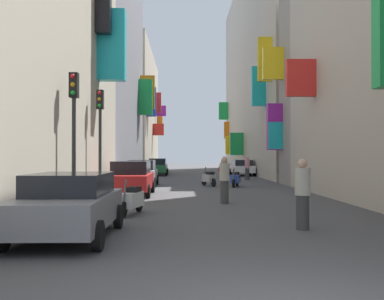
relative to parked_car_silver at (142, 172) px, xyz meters
name	(u,v)px	position (x,y,z in m)	size (l,w,h in m)	color
ground_plane	(200,179)	(3.79, 8.10, -0.80)	(140.00, 140.00, 0.00)	#424244
building_left_mid_a	(92,54)	(-4.21, 5.68, 8.42)	(7.25, 16.25, 18.44)	gray
building_left_mid_c	(128,112)	(-4.20, 27.02, 6.25)	(7.36, 22.15, 14.10)	#BCB29E
building_right_mid_a	(331,88)	(11.73, 0.73, 5.22)	(7.29, 3.10, 12.09)	gray
building_right_mid_c	(307,82)	(11.77, 6.35, 6.56)	(7.05, 6.40, 14.71)	#BCB29E
building_right_far	(264,77)	(11.78, 23.83, 9.99)	(7.39, 28.55, 21.60)	#B2A899
parked_car_silver	(142,172)	(0.00, 0.00, 0.00)	(1.85, 4.13, 1.54)	#B7B7BC
parked_car_white	(242,167)	(7.79, 13.05, -0.05)	(1.95, 4.49, 1.41)	white
parked_car_red	(131,178)	(0.07, -6.16, 0.01)	(2.00, 4.39, 1.57)	#B21E1E
parked_car_grey	(69,204)	(-0.08, -16.70, -0.04)	(2.02, 4.05, 1.44)	slate
parked_car_black	(157,165)	(-0.15, 18.89, -0.02)	(1.97, 3.99, 1.50)	black
parked_car_green	(158,167)	(0.16, 13.82, -0.01)	(1.83, 4.03, 1.53)	#236638
scooter_red	(221,170)	(6.09, 15.39, -0.34)	(0.57, 1.78, 1.13)	red
scooter_silver	(209,178)	(4.02, -0.22, -0.34)	(0.81, 1.67, 1.13)	#ADADB2
scooter_black	(232,168)	(7.59, 19.37, -0.34)	(0.74, 1.82, 1.13)	black
scooter_blue	(235,179)	(5.54, -0.92, -0.34)	(0.73, 1.84, 1.13)	#2D4CAD
scooter_white	(132,200)	(0.88, -12.84, -0.34)	(0.69, 1.94, 1.13)	silver
pedestrian_crossing	(303,194)	(5.47, -15.70, 0.08)	(0.52, 0.52, 1.76)	#373737
pedestrian_near_left	(224,170)	(5.04, 0.80, 0.09)	(0.46, 0.46, 1.78)	#262626
pedestrian_near_right	(247,168)	(7.25, 6.10, 0.09)	(0.49, 0.49, 1.78)	#343434
pedestrian_mid_street	(224,180)	(4.07, -9.72, 0.10)	(0.54, 0.54, 1.79)	#3D3D3D
traffic_light_near_corner	(74,119)	(-0.81, -13.28, 2.15)	(0.26, 0.34, 4.34)	#2D2D2D
traffic_light_far_corner	(100,126)	(-0.77, -9.29, 2.19)	(0.26, 0.34, 4.41)	#2D2D2D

